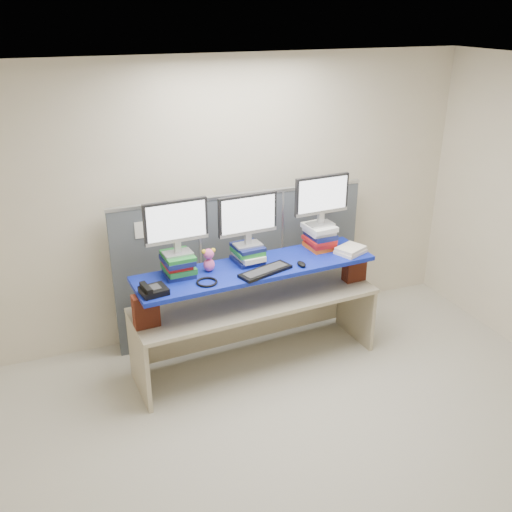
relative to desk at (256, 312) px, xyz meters
name	(u,v)px	position (x,y,z in m)	size (l,w,h in m)	color
room	(328,281)	(0.09, -1.17, 0.84)	(5.00, 4.00, 2.80)	beige
cubicle_partition	(242,265)	(0.09, 0.61, 0.21)	(2.60, 0.06, 1.53)	#444A50
desk	(256,312)	(0.00, 0.00, 0.00)	(2.34, 0.81, 0.70)	tan
brick_pier_left	(146,311)	(-1.04, -0.11, 0.29)	(0.21, 0.12, 0.29)	maroon
brick_pier_right	(354,266)	(1.04, 0.01, 0.29)	(0.21, 0.12, 0.29)	maroon
blue_board	(256,268)	(0.00, 0.00, 0.45)	(2.21, 0.55, 0.04)	#0B1E91
book_stack_left	(178,264)	(-0.69, 0.08, 0.57)	(0.28, 0.32, 0.20)	navy
book_stack_center	(248,253)	(-0.03, 0.12, 0.55)	(0.27, 0.32, 0.16)	navy
book_stack_right	(320,236)	(0.72, 0.16, 0.60)	(0.28, 0.31, 0.24)	#EB5916
monitor_left	(176,224)	(-0.69, 0.08, 0.94)	(0.55, 0.17, 0.48)	#B4B5BA
monitor_center	(248,217)	(-0.03, 0.12, 0.91)	(0.55, 0.17, 0.48)	#B4B5BA
monitor_right	(322,197)	(0.72, 0.16, 0.99)	(0.55, 0.17, 0.48)	#B4B5BA
keyboard	(265,271)	(0.03, -0.16, 0.49)	(0.53, 0.31, 0.03)	black
mouse	(302,264)	(0.38, -0.15, 0.49)	(0.07, 0.12, 0.04)	black
desk_phone	(153,290)	(-0.98, -0.19, 0.51)	(0.24, 0.22, 0.09)	black
headset	(207,282)	(-0.51, -0.17, 0.48)	(0.18, 0.18, 0.02)	black
plush_toy	(209,260)	(-0.42, 0.06, 0.58)	(0.13, 0.09, 0.21)	pink
binder_stack	(351,250)	(0.94, -0.05, 0.50)	(0.33, 0.30, 0.06)	white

